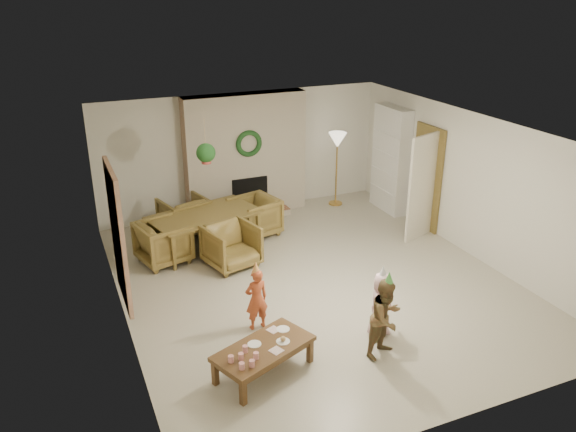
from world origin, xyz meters
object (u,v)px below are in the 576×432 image
child_red (257,299)px  child_pink (381,304)px  coffee_table_top (264,348)px  dining_chair_left (164,242)px  dining_chair_far (184,216)px  dining_table (206,232)px  child_plaid (386,318)px  dining_chair_near (232,246)px  dining_chair_right (255,216)px

child_red → child_pink: (1.50, -0.81, 0.01)m
coffee_table_top → dining_chair_left: bearing=75.6°
dining_chair_far → child_pink: bearing=96.1°
child_red → child_pink: child_pink is taller
child_red → dining_table: bearing=-94.5°
child_plaid → dining_chair_near: bearing=86.5°
dining_chair_far → dining_chair_left: bearing=45.0°
dining_chair_far → dining_chair_right: same height
child_plaid → child_pink: bearing=44.6°
dining_chair_near → child_red: 1.98m
dining_chair_left → dining_chair_right: size_ratio=1.00×
dining_table → coffee_table_top: 3.78m
dining_chair_near → dining_chair_far: bearing=90.0°
dining_table → child_pink: child_pink is taller
dining_chair_far → child_pink: child_pink is taller
dining_table → dining_chair_right: size_ratio=2.34×
child_plaid → child_pink: 0.46m
coffee_table_top → dining_chair_far: bearing=66.3°
coffee_table_top → child_plaid: size_ratio=1.16×
dining_chair_near → coffee_table_top: size_ratio=0.66×
dining_table → dining_chair_left: (-0.82, -0.21, 0.04)m
dining_chair_left → coffee_table_top: (0.49, -3.55, -0.02)m
dining_chair_near → child_pink: bearing=-80.6°
coffee_table_top → child_pink: size_ratio=1.33×
dining_chair_right → dining_chair_left: bearing=-90.0°
coffee_table_top → child_pink: child_pink is taller
dining_chair_far → child_plaid: size_ratio=0.76×
dining_table → dining_chair_left: 0.85m
dining_chair_left → child_plaid: 4.33m
dining_chair_far → coffee_table_top: 4.58m
child_red → child_pink: bearing=148.2°
coffee_table_top → child_red: child_red is taller
dining_chair_far → coffee_table_top: dining_chair_far is taller
dining_chair_right → child_pink: 3.88m
child_pink → dining_chair_near: bearing=89.7°
dining_chair_left → dining_table: bearing=-90.0°
dining_chair_left → child_pink: size_ratio=0.88×
dining_chair_far → child_red: size_ratio=0.90×
dining_chair_near → dining_chair_left: (-1.03, 0.61, 0.00)m
dining_table → child_red: 2.78m
dining_chair_right → coffee_table_top: (-1.35, -4.03, -0.02)m
dining_table → dining_chair_far: 0.85m
dining_chair_far → child_pink: size_ratio=0.88×
child_plaid → child_pink: size_ratio=1.15×
dining_chair_near → dining_chair_right: (0.81, 1.08, 0.00)m
dining_chair_right → child_plaid: size_ratio=0.76×
dining_chair_far → child_red: (0.15, -3.60, 0.08)m
dining_chair_near → dining_chair_left: bearing=135.0°
dining_chair_far → child_red: bearing=77.9°
dining_chair_near → dining_chair_right: same height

